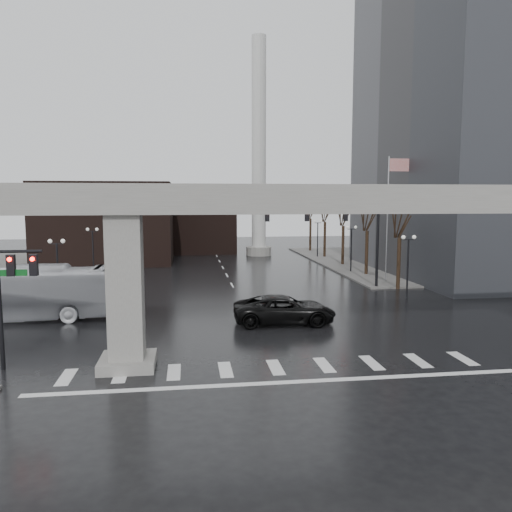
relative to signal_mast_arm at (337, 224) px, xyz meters
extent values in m
plane|color=black|center=(-8.99, -18.80, -5.83)|extent=(160.00, 160.00, 0.00)
cube|color=#615F5D|center=(17.01, 17.20, -5.75)|extent=(28.00, 36.00, 0.15)
cube|color=gray|center=(-8.99, -18.80, 2.17)|extent=(48.00, 2.20, 1.40)
cube|color=gray|center=(-15.99, -18.80, -2.18)|extent=(1.60, 1.60, 7.30)
cube|color=gray|center=(-15.99, -18.80, -5.58)|extent=(2.60, 2.60, 0.50)
cube|color=#5B5B60|center=(19.01, 7.20, 15.17)|extent=(22.00, 26.00, 42.00)
cube|color=black|center=(-22.99, 23.20, -0.83)|extent=(16.00, 14.00, 10.00)
cube|color=black|center=(-10.99, 33.20, -1.83)|extent=(10.00, 10.00, 8.00)
cylinder|color=silver|center=(-2.99, 27.20, 9.17)|extent=(2.00, 2.00, 30.00)
cylinder|color=gray|center=(-2.99, 27.20, -5.23)|extent=(3.60, 3.60, 1.20)
cylinder|color=black|center=(3.81, 0.00, -1.83)|extent=(0.24, 0.24, 8.00)
cylinder|color=black|center=(-2.19, 0.00, 1.37)|extent=(12.00, 0.18, 0.18)
cube|color=black|center=(0.81, 0.00, 0.72)|extent=(0.35, 0.30, 1.00)
cube|color=black|center=(-2.69, 0.00, 0.72)|extent=(0.35, 0.30, 1.00)
cube|color=black|center=(-6.19, 0.00, 0.72)|extent=(0.35, 0.30, 1.00)
sphere|color=#FF0C05|center=(0.81, -0.18, 1.02)|extent=(0.20, 0.20, 0.20)
cube|color=#0C541A|center=(2.31, 0.00, 1.17)|extent=(1.80, 0.05, 0.35)
cube|color=#0C541A|center=(-4.19, 0.00, 1.17)|extent=(1.80, 0.05, 0.35)
cylinder|color=black|center=(-21.79, -18.30, -2.83)|extent=(0.20, 0.20, 6.00)
cylinder|color=black|center=(-20.79, -18.30, -0.23)|extent=(2.00, 0.14, 0.14)
cube|color=black|center=(-21.19, -18.30, -0.88)|extent=(0.35, 0.30, 1.00)
cube|color=black|center=(-20.19, -18.30, -0.88)|extent=(0.35, 0.30, 1.00)
cube|color=#0C541A|center=(-21.29, -18.30, -1.23)|extent=(1.60, 0.05, 0.30)
cylinder|color=silver|center=(6.01, 3.20, 0.17)|extent=(0.12, 0.12, 12.00)
cube|color=#B52013|center=(7.01, 3.20, 5.37)|extent=(2.00, 0.03, 1.20)
cylinder|color=black|center=(4.51, -4.80, -3.43)|extent=(0.14, 0.14, 4.80)
cube|color=black|center=(4.51, -4.80, -1.08)|extent=(0.90, 0.06, 0.06)
sphere|color=silver|center=(4.06, -4.80, -0.88)|extent=(0.32, 0.32, 0.32)
sphere|color=silver|center=(4.96, -4.80, -0.88)|extent=(0.32, 0.32, 0.32)
cylinder|color=black|center=(4.51, 9.20, -3.43)|extent=(0.14, 0.14, 4.80)
cube|color=black|center=(4.51, 9.20, -1.08)|extent=(0.90, 0.06, 0.06)
sphere|color=silver|center=(4.06, 9.20, -0.88)|extent=(0.32, 0.32, 0.32)
sphere|color=silver|center=(4.96, 9.20, -0.88)|extent=(0.32, 0.32, 0.32)
cylinder|color=black|center=(4.51, 23.20, -3.43)|extent=(0.14, 0.14, 4.80)
cube|color=black|center=(4.51, 23.20, -1.08)|extent=(0.90, 0.06, 0.06)
sphere|color=silver|center=(4.06, 23.20, -0.88)|extent=(0.32, 0.32, 0.32)
sphere|color=silver|center=(4.96, 23.20, -0.88)|extent=(0.32, 0.32, 0.32)
cylinder|color=black|center=(-22.49, -4.80, -3.43)|extent=(0.14, 0.14, 4.80)
cube|color=black|center=(-22.49, -4.80, -1.08)|extent=(0.90, 0.06, 0.06)
sphere|color=silver|center=(-22.94, -4.80, -0.88)|extent=(0.32, 0.32, 0.32)
sphere|color=silver|center=(-22.04, -4.80, -0.88)|extent=(0.32, 0.32, 0.32)
cylinder|color=black|center=(-22.49, 9.20, -3.43)|extent=(0.14, 0.14, 4.80)
cube|color=black|center=(-22.49, 9.20, -1.08)|extent=(0.90, 0.06, 0.06)
sphere|color=silver|center=(-22.94, 9.20, -0.88)|extent=(0.32, 0.32, 0.32)
sphere|color=silver|center=(-22.04, 9.20, -0.88)|extent=(0.32, 0.32, 0.32)
cylinder|color=black|center=(-22.49, 23.20, -3.43)|extent=(0.14, 0.14, 4.80)
cube|color=black|center=(-22.49, 23.20, -1.08)|extent=(0.90, 0.06, 0.06)
sphere|color=silver|center=(-22.94, 23.20, -0.88)|extent=(0.32, 0.32, 0.32)
sphere|color=silver|center=(-22.04, 23.20, -0.88)|extent=(0.32, 0.32, 0.32)
cylinder|color=black|center=(5.51, -0.80, -3.55)|extent=(0.34, 0.34, 4.55)
cylinder|color=black|center=(5.51, -0.80, 0.18)|extent=(0.12, 1.52, 2.98)
cylinder|color=black|center=(6.01, -0.55, -0.05)|extent=(0.83, 1.14, 2.51)
cylinder|color=black|center=(5.51, 7.20, -3.50)|extent=(0.34, 0.34, 4.66)
cylinder|color=black|center=(5.51, 7.20, 0.32)|extent=(0.12, 1.55, 3.05)
cylinder|color=black|center=(6.01, 7.45, 0.08)|extent=(0.85, 1.16, 2.57)
cylinder|color=black|center=(5.51, 15.20, -3.45)|extent=(0.34, 0.34, 4.76)
cylinder|color=black|center=(5.51, 15.20, 0.46)|extent=(0.12, 1.59, 3.11)
cylinder|color=black|center=(6.01, 15.45, 0.22)|extent=(0.86, 1.18, 2.62)
cylinder|color=black|center=(5.51, 23.20, -3.40)|extent=(0.34, 0.34, 4.87)
cylinder|color=black|center=(5.51, 23.20, 0.60)|extent=(0.12, 1.62, 3.18)
cylinder|color=black|center=(6.01, 23.45, 0.35)|extent=(0.88, 1.20, 2.68)
cylinder|color=black|center=(5.51, 31.20, -3.34)|extent=(0.34, 0.34, 4.97)
cylinder|color=black|center=(5.51, 31.20, 0.74)|extent=(0.12, 1.65, 3.25)
cylinder|color=black|center=(6.01, 31.45, 0.48)|extent=(0.89, 1.23, 2.74)
imported|color=black|center=(-6.94, -11.57, -4.92)|extent=(6.72, 3.36, 1.83)
imported|color=silver|center=(-24.14, -8.26, -4.03)|extent=(12.96, 3.15, 3.60)
camera|label=1|loc=(-13.10, -42.52, 2.21)|focal=35.00mm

